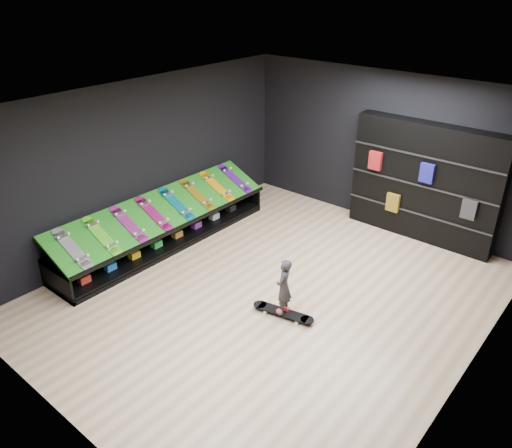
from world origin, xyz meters
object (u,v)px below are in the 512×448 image
Objects in this scene: back_shelving at (425,183)px; child at (284,297)px; display_rack at (165,231)px; floor_skateboard at (283,314)px.

child is at bearing -97.05° from back_shelving.
back_shelving is at bearing 156.96° from child.
display_rack is at bearing -136.58° from back_shelving.
floor_skateboard is 1.84× the size of child.
back_shelving reaches higher than floor_skateboard.
child is (-0.00, 0.00, 0.31)m from floor_skateboard.
display_rack is at bearing -112.91° from child.
floor_skateboard is (3.05, -0.37, -0.20)m from display_rack.
display_rack is 4.59× the size of floor_skateboard.
back_shelving is 2.83× the size of floor_skateboard.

